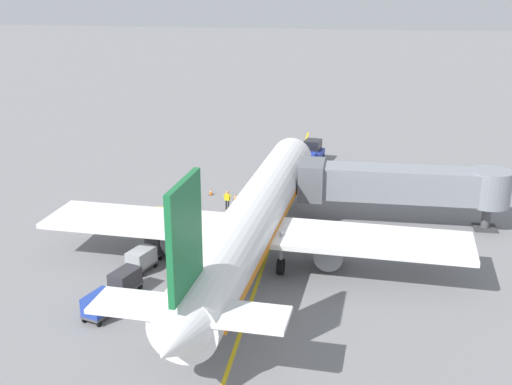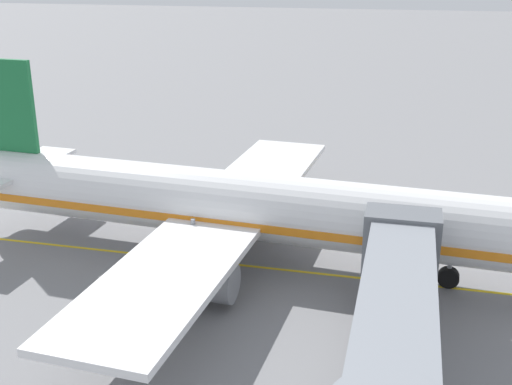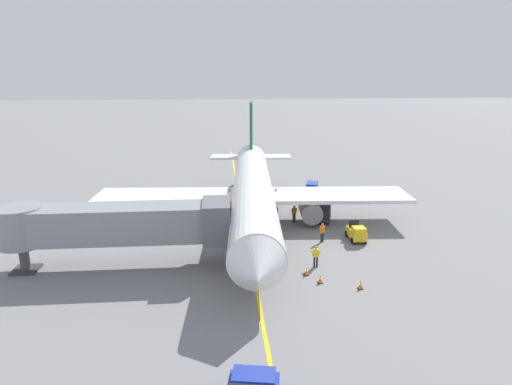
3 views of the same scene
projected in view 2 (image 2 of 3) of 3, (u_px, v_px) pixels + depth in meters
The scene contains 15 objects.
ground_plane at pixel (234, 264), 35.99m from camera, with size 400.00×400.00×0.00m, color slate.
gate_lead_in_line at pixel (234, 264), 35.99m from camera, with size 0.24×80.00×0.01m, color gold.
parked_airliner at pixel (238, 206), 35.64m from camera, with size 30.27×37.34×10.63m.
jet_bridge at pixel (396, 322), 23.74m from camera, with size 16.78×3.50×4.98m.
baggage_tug_lead at pixel (345, 202), 43.24m from camera, with size 1.31×2.52×1.62m.
baggage_cart_front at pixel (265, 201), 42.75m from camera, with size 1.90×2.97×1.58m.
baggage_cart_second_in_train at pixel (226, 195), 43.80m from camera, with size 1.90×2.97×1.58m.
baggage_cart_third_in_train at pixel (179, 191), 44.52m from camera, with size 1.90×2.97×1.58m.
baggage_cart_tail_end at pixel (137, 186), 45.61m from camera, with size 1.90×2.97×1.58m.
ground_crew_wing_walker at pixel (423, 233), 37.74m from camera, with size 0.73×0.26×1.69m.
ground_crew_loader at pixel (341, 215), 40.35m from camera, with size 0.64×0.49×1.69m.
ground_crew_marshaller at pixel (253, 217), 40.13m from camera, with size 0.69×0.41×1.69m.
safety_cone_nose_left at pixel (445, 252), 36.84m from camera, with size 0.36×0.36×0.59m.
safety_cone_nose_right at pixel (468, 249), 37.19m from camera, with size 0.36×0.36×0.59m.
safety_cone_wing_tip at pixel (484, 234), 39.26m from camera, with size 0.36×0.36×0.59m.
Camera 2 is at (31.29, 8.80, 16.02)m, focal length 45.31 mm.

